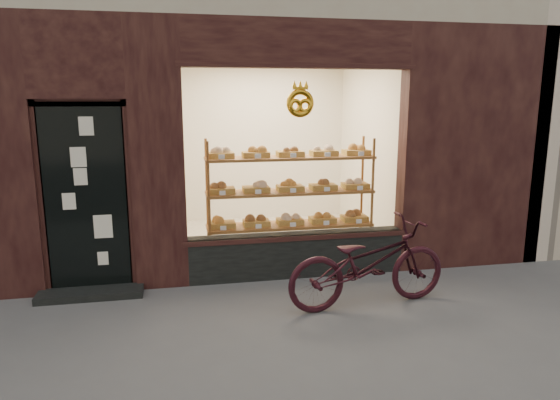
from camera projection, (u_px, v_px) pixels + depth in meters
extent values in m
plane|color=#4D4D4D|center=(302.00, 365.00, 4.21)|extent=(90.00, 90.00, 0.00)
cube|color=black|center=(297.00, 254.00, 6.28)|extent=(2.70, 0.25, 0.55)
cube|color=black|center=(86.00, 199.00, 5.59)|extent=(0.90, 0.04, 2.15)
cube|color=black|center=(91.00, 293.00, 5.65)|extent=(1.15, 0.35, 0.08)
torus|color=gold|center=(300.00, 103.00, 5.81)|extent=(0.33, 0.07, 0.33)
cube|color=brown|center=(290.00, 261.00, 6.74)|extent=(2.20, 0.45, 0.04)
cube|color=brown|center=(290.00, 225.00, 6.64)|extent=(2.20, 0.45, 0.03)
cube|color=brown|center=(290.00, 192.00, 6.55)|extent=(2.20, 0.45, 0.04)
cube|color=brown|center=(290.00, 158.00, 6.46)|extent=(2.20, 0.45, 0.04)
cylinder|color=brown|center=(209.00, 210.00, 6.18)|extent=(0.04, 0.04, 1.70)
cylinder|color=brown|center=(372.00, 203.00, 6.59)|extent=(0.04, 0.04, 1.70)
cylinder|color=brown|center=(207.00, 203.00, 6.56)|extent=(0.04, 0.04, 1.70)
cylinder|color=brown|center=(362.00, 197.00, 6.97)|extent=(0.04, 0.04, 1.70)
cube|color=brown|center=(222.00, 225.00, 6.45)|extent=(0.34, 0.24, 0.07)
sphere|color=#B67A32|center=(222.00, 218.00, 6.44)|extent=(0.11, 0.11, 0.11)
cube|color=white|center=(223.00, 228.00, 6.28)|extent=(0.07, 0.01, 0.05)
cube|color=brown|center=(256.00, 223.00, 6.54)|extent=(0.34, 0.24, 0.07)
sphere|color=brown|center=(256.00, 217.00, 6.52)|extent=(0.11, 0.11, 0.11)
cube|color=white|center=(259.00, 226.00, 6.36)|extent=(0.07, 0.01, 0.05)
cube|color=brown|center=(290.00, 221.00, 6.63)|extent=(0.34, 0.24, 0.07)
sphere|color=beige|center=(290.00, 215.00, 6.61)|extent=(0.11, 0.11, 0.11)
cube|color=white|center=(293.00, 225.00, 6.45)|extent=(0.07, 0.01, 0.05)
cube|color=brown|center=(322.00, 220.00, 6.71)|extent=(0.34, 0.24, 0.07)
sphere|color=#B67A32|center=(323.00, 213.00, 6.70)|extent=(0.11, 0.11, 0.11)
cube|color=white|center=(326.00, 223.00, 6.54)|extent=(0.07, 0.01, 0.05)
cube|color=brown|center=(354.00, 218.00, 6.80)|extent=(0.34, 0.24, 0.07)
sphere|color=brown|center=(354.00, 212.00, 6.78)|extent=(0.11, 0.11, 0.11)
cube|color=white|center=(359.00, 221.00, 6.62)|extent=(0.08, 0.01, 0.05)
cube|color=brown|center=(221.00, 190.00, 6.36)|extent=(0.34, 0.24, 0.07)
sphere|color=brown|center=(221.00, 184.00, 6.35)|extent=(0.11, 0.11, 0.11)
cube|color=white|center=(222.00, 193.00, 6.19)|extent=(0.07, 0.01, 0.06)
cube|color=brown|center=(256.00, 189.00, 6.45)|extent=(0.34, 0.24, 0.07)
sphere|color=beige|center=(256.00, 183.00, 6.43)|extent=(0.11, 0.11, 0.11)
cube|color=white|center=(258.00, 192.00, 6.27)|extent=(0.07, 0.01, 0.06)
cube|color=brown|center=(290.00, 188.00, 6.54)|extent=(0.34, 0.24, 0.07)
sphere|color=#B67A32|center=(290.00, 182.00, 6.52)|extent=(0.11, 0.11, 0.11)
cube|color=white|center=(293.00, 190.00, 6.36)|extent=(0.07, 0.01, 0.06)
cube|color=brown|center=(323.00, 187.00, 6.62)|extent=(0.34, 0.24, 0.07)
sphere|color=brown|center=(323.00, 180.00, 6.61)|extent=(0.11, 0.11, 0.11)
cube|color=white|center=(327.00, 189.00, 6.44)|extent=(0.07, 0.01, 0.06)
cube|color=brown|center=(355.00, 186.00, 6.71)|extent=(0.34, 0.24, 0.07)
sphere|color=beige|center=(355.00, 179.00, 6.69)|extent=(0.11, 0.11, 0.11)
cube|color=white|center=(360.00, 188.00, 6.53)|extent=(0.08, 0.01, 0.06)
cube|color=brown|center=(220.00, 155.00, 6.27)|extent=(0.34, 0.24, 0.07)
sphere|color=beige|center=(220.00, 149.00, 6.26)|extent=(0.11, 0.11, 0.11)
cube|color=white|center=(222.00, 157.00, 6.10)|extent=(0.07, 0.01, 0.06)
cube|color=brown|center=(256.00, 154.00, 6.36)|extent=(0.34, 0.24, 0.07)
sphere|color=#B67A32|center=(256.00, 148.00, 6.34)|extent=(0.11, 0.11, 0.11)
cube|color=white|center=(258.00, 156.00, 6.18)|extent=(0.07, 0.01, 0.06)
cube|color=brown|center=(290.00, 154.00, 6.45)|extent=(0.34, 0.24, 0.07)
sphere|color=brown|center=(290.00, 147.00, 6.43)|extent=(0.11, 0.11, 0.11)
cube|color=white|center=(293.00, 155.00, 6.27)|extent=(0.07, 0.01, 0.06)
cube|color=brown|center=(324.00, 153.00, 6.53)|extent=(0.34, 0.24, 0.07)
sphere|color=beige|center=(324.00, 147.00, 6.51)|extent=(0.11, 0.11, 0.11)
cube|color=white|center=(328.00, 155.00, 6.35)|extent=(0.07, 0.01, 0.06)
cube|color=brown|center=(356.00, 152.00, 6.62)|extent=(0.34, 0.24, 0.07)
sphere|color=#B67A32|center=(356.00, 146.00, 6.60)|extent=(0.11, 0.11, 0.11)
cube|color=white|center=(361.00, 154.00, 6.44)|extent=(0.08, 0.01, 0.06)
imported|color=black|center=(368.00, 263.00, 5.33)|extent=(1.87, 0.83, 0.95)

